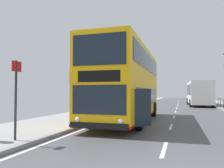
{
  "coord_description": "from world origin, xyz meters",
  "views": [
    {
      "loc": [
        0.53,
        -4.6,
        1.76
      ],
      "look_at": [
        -2.95,
        6.71,
        2.2
      ],
      "focal_mm": 36.19,
      "sensor_mm": 36.0,
      "label": 1
    }
  ],
  "objects": [
    {
      "name": "background_bus_far_lane",
      "position": [
        2.74,
        27.4,
        1.72
      ],
      "size": [
        2.91,
        9.72,
        3.15
      ],
      "color": "white",
      "rests_on": "ground"
    },
    {
      "name": "bus_stop_sign_near",
      "position": [
        -4.88,
        1.8,
        1.81
      ],
      "size": [
        0.08,
        0.44,
        2.71
      ],
      "color": "#2D2D33",
      "rests_on": "ground"
    },
    {
      "name": "double_decker_bus_main",
      "position": [
        -2.62,
        8.89,
        2.29
      ],
      "size": [
        3.32,
        10.53,
        4.37
      ],
      "color": "#F4B20F",
      "rests_on": "ground"
    }
  ]
}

